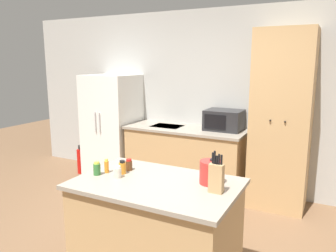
{
  "coord_description": "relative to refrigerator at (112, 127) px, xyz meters",
  "views": [
    {
      "loc": [
        1.35,
        -2.24,
        1.86
      ],
      "look_at": [
        -0.52,
        1.4,
        1.05
      ],
      "focal_mm": 35.0,
      "sensor_mm": 36.0,
      "label": 1
    }
  ],
  "objects": [
    {
      "name": "kitchen_island",
      "position": [
        1.93,
        -1.99,
        -0.38
      ],
      "size": [
        1.33,
        0.86,
        0.9
      ],
      "color": "tan",
      "rests_on": "ground_plane"
    },
    {
      "name": "back_counter",
      "position": [
        1.29,
        0.03,
        -0.36
      ],
      "size": [
        1.73,
        0.7,
        0.92
      ],
      "color": "tan",
      "rests_on": "ground_plane"
    },
    {
      "name": "spice_bottle_amber_oil",
      "position": [
        1.6,
        -2.05,
        0.12
      ],
      "size": [
        0.05,
        0.05,
        0.1
      ],
      "color": "beige",
      "rests_on": "kitchen_island"
    },
    {
      "name": "pantry_cabinet",
      "position": [
        2.58,
        0.06,
        0.3
      ],
      "size": [
        0.7,
        0.6,
        2.25
      ],
      "color": "tan",
      "rests_on": "ground_plane"
    },
    {
      "name": "microwave",
      "position": [
        1.81,
        0.13,
        0.24
      ],
      "size": [
        0.5,
        0.41,
        0.28
      ],
      "color": "#232326",
      "rests_on": "back_counter"
    },
    {
      "name": "fire_extinguisher",
      "position": [
        -0.57,
        -0.16,
        -0.61
      ],
      "size": [
        0.11,
        0.11,
        0.49
      ],
      "color": "red",
      "rests_on": "ground_plane"
    },
    {
      "name": "spice_bottle_tall_dark",
      "position": [
        1.43,
        -2.0,
        0.13
      ],
      "size": [
        0.04,
        0.04,
        0.13
      ],
      "color": "orange",
      "rests_on": "kitchen_island"
    },
    {
      "name": "knife_block",
      "position": [
        2.43,
        -1.98,
        0.19
      ],
      "size": [
        0.11,
        0.07,
        0.32
      ],
      "color": "tan",
      "rests_on": "kitchen_island"
    },
    {
      "name": "spice_bottle_green_herb",
      "position": [
        1.39,
        -2.08,
        0.13
      ],
      "size": [
        0.06,
        0.06,
        0.12
      ],
      "color": "#337033",
      "rests_on": "kitchen_island"
    },
    {
      "name": "spice_bottle_pale_salt",
      "position": [
        1.57,
        -1.85,
        0.12
      ],
      "size": [
        0.06,
        0.06,
        0.1
      ],
      "color": "#563319",
      "rests_on": "kitchen_island"
    },
    {
      "name": "wall_back",
      "position": [
        1.82,
        0.38,
        0.47
      ],
      "size": [
        7.2,
        0.06,
        2.6
      ],
      "color": "#B2B2AD",
      "rests_on": "ground_plane"
    },
    {
      "name": "spice_bottle_short_red",
      "position": [
        1.57,
        -1.95,
        0.13
      ],
      "size": [
        0.06,
        0.06,
        0.12
      ],
      "color": "orange",
      "rests_on": "kitchen_island"
    },
    {
      "name": "refrigerator",
      "position": [
        0.0,
        0.0,
        0.0
      ],
      "size": [
        0.77,
        0.73,
        1.66
      ],
      "color": "white",
      "rests_on": "ground_plane"
    },
    {
      "name": "kettle",
      "position": [
        2.33,
        -1.82,
        0.16
      ],
      "size": [
        0.18,
        0.18,
        0.21
      ],
      "color": "#B72D28",
      "rests_on": "kitchen_island"
    }
  ]
}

